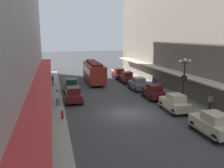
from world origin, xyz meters
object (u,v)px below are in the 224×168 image
Objects in this scene: streetcar at (94,71)px; lamp_post_with_clock at (184,80)px; parked_car_7 at (71,85)px; pedestrian_5 at (153,82)px; parked_car_4 at (213,123)px; parked_car_0 at (127,77)px; parked_car_5 at (175,102)px; pedestrian_2 at (57,98)px; fire_hydrant at (62,115)px; parked_car_6 at (138,84)px; pedestrian_0 at (210,102)px; parked_car_3 at (154,91)px; parked_car_1 at (73,94)px; pedestrian_1 at (53,80)px; pedestrian_4 at (156,82)px; parked_car_2 at (119,74)px; pedestrian_3 at (49,103)px.

streetcar is 17.50m from lamp_post_with_clock.
parked_car_7 reaches higher than pedestrian_5.
parked_car_7 is (-9.34, 17.25, 0.00)m from parked_car_4.
parked_car_5 is (-0.01, -15.05, 0.00)m from parked_car_0.
pedestrian_2 is at bearing 137.19° from parked_car_4.
lamp_post_with_clock is at bearing -67.28° from streetcar.
fire_hydrant is at bearing 178.68° from parked_car_5.
parked_car_6 is 5.20× the size of fire_hydrant.
pedestrian_2 is at bearing 159.69° from pedestrian_0.
parked_car_1 is at bearing 173.56° from parked_car_3.
parked_car_3 is at bearing -34.12° from parked_car_7.
lamp_post_with_clock is at bearing -15.86° from pedestrian_2.
pedestrian_4 is (14.56, -5.60, 0.02)m from pedestrian_1.
parked_car_2 is 2.58× the size of pedestrian_2.
pedestrian_0 is (3.56, -5.86, 0.05)m from parked_car_3.
pedestrian_0 is at bearing -27.75° from parked_car_1.
parked_car_5 is at bearing -1.32° from fire_hydrant.
lamp_post_with_clock is at bearing -84.81° from parked_car_2.
parked_car_3 is 15.77m from pedestrian_1.
parked_car_4 reaches higher than fire_hydrant.
lamp_post_with_clock is at bearing -7.51° from pedestrian_3.
pedestrian_2 is 2.07m from pedestrian_3.
parked_car_5 is 12.73m from pedestrian_3.
parked_car_1 is 2.60× the size of pedestrian_0.
parked_car_0 is 2.63× the size of pedestrian_0.
fire_hydrant is at bearing -120.42° from parked_car_2.
parked_car_1 and parked_car_7 have the same top height.
parked_car_1 is 6.01m from fire_hydrant.
parked_car_0 and parked_car_1 have the same top height.
pedestrian_4 and pedestrian_5 have the same top height.
pedestrian_5 is (-0.39, 0.14, 0.00)m from pedestrian_4.
streetcar is at bearing 14.93° from pedestrian_1.
parked_car_2 and parked_car_4 have the same top height.
parked_car_7 is at bearing 129.82° from parked_car_5.
parked_car_7 is 2.62× the size of pedestrian_1.
fire_hydrant is at bearing -145.74° from pedestrian_4.
streetcar is at bearing 112.72° from lamp_post_with_clock.
parked_car_5 is at bearing -89.08° from parked_car_6.
parked_car_0 is at bearing 44.57° from pedestrian_3.
streetcar is 20.03m from pedestrian_0.
streetcar reaches higher than parked_car_6.
parked_car_6 is 11.37m from pedestrian_0.
pedestrian_2 is (-2.09, -6.67, 0.07)m from parked_car_7.
lamp_post_with_clock is (6.75, -16.11, 1.08)m from streetcar.
pedestrian_1 is (-15.47, 16.19, 0.00)m from pedestrian_0.
parked_car_0 and parked_car_4 have the same top height.
lamp_post_with_clock is (1.67, -8.88, 2.04)m from parked_car_6.
pedestrian_5 is at bearing 77.21° from parked_car_5.
parked_car_0 is 10.17m from parked_car_7.
parked_car_0 is 5.70m from streetcar.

